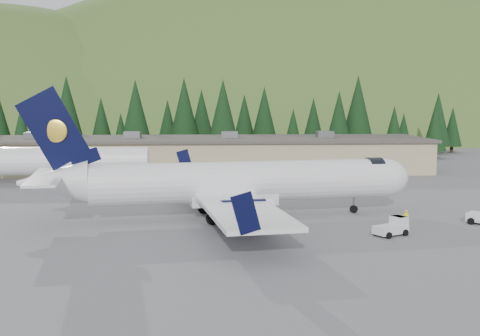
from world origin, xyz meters
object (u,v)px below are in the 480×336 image
second_airliner (39,160)px  baggage_tug_a (393,227)px  terminal_building (197,154)px  airliner (232,183)px  ramp_worker (406,219)px

second_airliner → baggage_tug_a: size_ratio=8.72×
terminal_building → airliner: bearing=-84.1°
terminal_building → ramp_worker: terminal_building is taller
terminal_building → ramp_worker: 47.40m
baggage_tug_a → ramp_worker: ramp_worker is taller
second_airliner → ramp_worker: (38.63, -27.51, -2.51)m
ramp_worker → terminal_building: bearing=-64.8°
baggage_tug_a → terminal_building: bearing=81.0°
airliner → second_airliner: bearing=128.2°
ramp_worker → airliner: bearing=-18.0°
second_airliner → terminal_building: 25.55m
baggage_tug_a → ramp_worker: (1.93, 2.56, 0.14)m
airliner → baggage_tug_a: airliner is taller
second_airliner → airliner: bearing=-42.9°
terminal_building → ramp_worker: bearing=-66.7°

